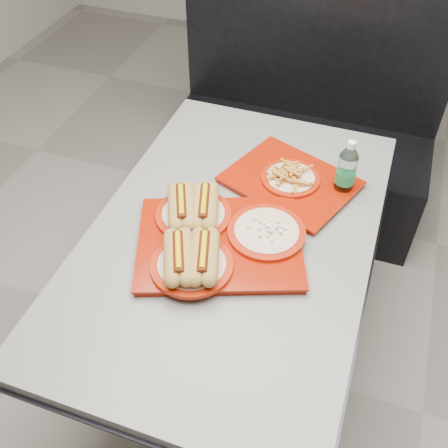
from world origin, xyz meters
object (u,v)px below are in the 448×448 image
(booth_bench, at_px, (300,135))
(water_bottle, at_px, (346,171))
(tray_near, at_px, (212,237))
(diner_table, at_px, (231,265))
(tray_far, at_px, (290,180))

(booth_bench, relative_size, water_bottle, 6.23)
(tray_near, height_order, water_bottle, water_bottle)
(tray_near, bearing_deg, water_bottle, 48.98)
(water_bottle, bearing_deg, booth_bench, 111.28)
(diner_table, distance_m, tray_far, 0.37)
(water_bottle, bearing_deg, tray_near, -131.02)
(tray_far, bearing_deg, water_bottle, 7.02)
(diner_table, xyz_separation_m, tray_far, (0.12, 0.29, 0.19))
(diner_table, distance_m, tray_near, 0.22)
(booth_bench, bearing_deg, tray_near, -91.87)
(diner_table, bearing_deg, tray_far, 67.58)
(diner_table, relative_size, water_bottle, 6.56)
(diner_table, distance_m, water_bottle, 0.51)
(diner_table, xyz_separation_m, water_bottle, (0.30, 0.31, 0.26))
(tray_near, distance_m, water_bottle, 0.52)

